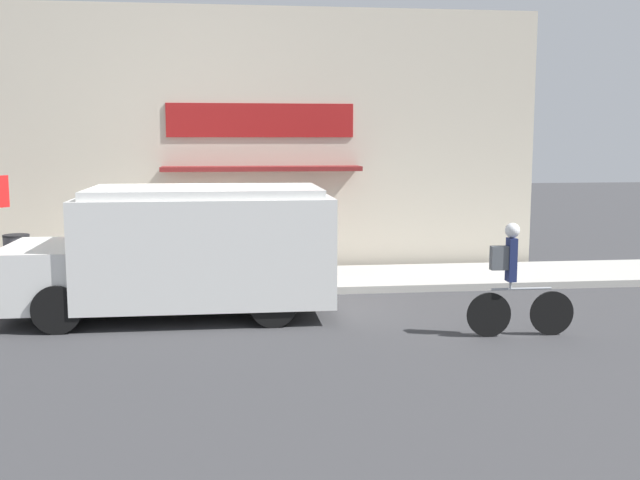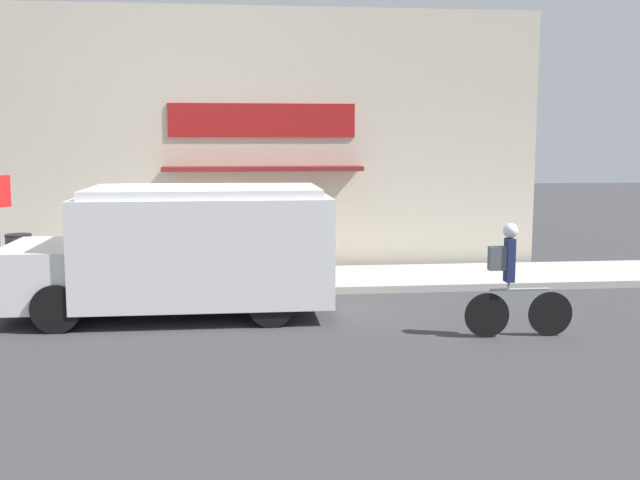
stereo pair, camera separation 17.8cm
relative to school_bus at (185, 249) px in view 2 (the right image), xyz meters
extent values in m
plane|color=#38383A|center=(-0.21, 1.31, -1.14)|extent=(70.00, 70.00, 0.00)
cube|color=#ADAAA3|center=(-0.21, 2.54, -1.06)|extent=(28.00, 2.45, 0.14)
cube|color=beige|center=(-0.21, 4.10, 1.80)|extent=(15.98, 0.18, 5.87)
cube|color=maroon|center=(1.46, 3.99, 2.26)|extent=(4.13, 0.05, 0.74)
cube|color=maroon|center=(1.46, 3.64, 1.21)|extent=(4.34, 0.74, 0.10)
cube|color=white|center=(0.34, 0.00, 0.02)|extent=(4.18, 2.38, 1.78)
cube|color=white|center=(-2.35, -0.01, -0.38)|extent=(1.22, 2.18, 0.98)
cube|color=white|center=(0.34, 0.00, 0.98)|extent=(3.84, 2.19, 0.14)
cube|color=black|center=(-2.92, -0.01, -0.77)|extent=(0.13, 2.32, 0.24)
cube|color=red|center=(-0.81, 1.43, 0.11)|extent=(0.03, 0.44, 0.44)
cylinder|color=black|center=(-1.94, 1.02, -0.75)|extent=(0.76, 0.26, 0.76)
cylinder|color=black|center=(-1.93, -1.03, -0.75)|extent=(0.76, 0.26, 0.76)
cylinder|color=black|center=(1.40, 1.03, -0.75)|extent=(0.76, 0.26, 0.76)
cylinder|color=black|center=(1.41, -1.02, -0.75)|extent=(0.76, 0.26, 0.76)
cylinder|color=black|center=(5.62, -2.08, -0.79)|extent=(0.69, 0.05, 0.68)
cylinder|color=black|center=(4.63, -2.06, -0.79)|extent=(0.69, 0.05, 0.68)
cylinder|color=#999EA3|center=(5.13, -2.07, -0.40)|extent=(0.94, 0.05, 0.04)
cylinder|color=#999EA3|center=(4.95, -2.07, -0.34)|extent=(0.04, 0.04, 0.12)
cube|color=navy|center=(4.95, -2.07, 0.05)|extent=(0.12, 0.20, 0.66)
sphere|color=white|center=(4.95, -2.07, 0.50)|extent=(0.22, 0.22, 0.22)
cube|color=#565B60|center=(4.76, -2.06, 0.08)|extent=(0.26, 0.14, 0.36)
cylinder|color=#38383D|center=(-3.52, 2.74, -0.54)|extent=(0.51, 0.51, 0.90)
cylinder|color=black|center=(-3.52, 2.74, -0.07)|extent=(0.52, 0.52, 0.04)
camera|label=1|loc=(0.74, -12.76, 1.86)|focal=42.00mm
camera|label=2|loc=(0.91, -12.78, 1.86)|focal=42.00mm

